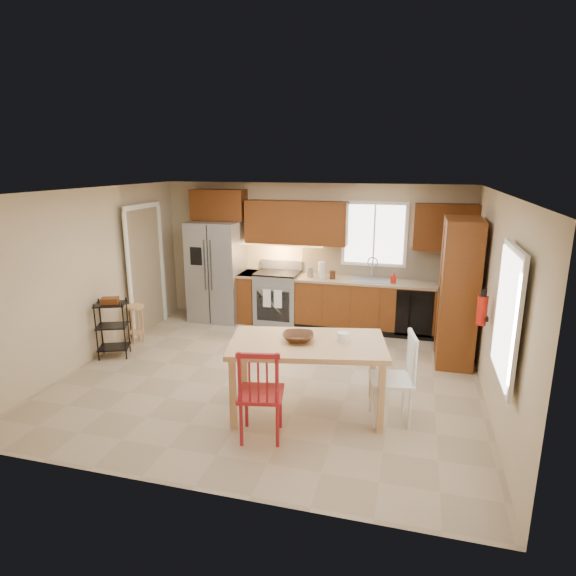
{
  "coord_description": "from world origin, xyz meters",
  "views": [
    {
      "loc": [
        1.79,
        -5.86,
        2.85
      ],
      "look_at": [
        0.12,
        0.4,
        1.15
      ],
      "focal_mm": 30.0,
      "sensor_mm": 36.0,
      "label": 1
    }
  ],
  "objects_px": {
    "range_stove": "(278,298)",
    "utility_cart": "(113,329)",
    "refrigerator": "(217,271)",
    "table_jar": "(343,339)",
    "soap_bottle": "(394,277)",
    "fire_extinguisher": "(482,310)",
    "dining_table": "(307,378)",
    "chair_white": "(391,378)",
    "table_bowl": "(298,341)",
    "pantry": "(458,292)",
    "bar_stool": "(136,324)",
    "chair_red": "(261,392)"
  },
  "relations": [
    {
      "from": "soap_bottle",
      "to": "dining_table",
      "type": "bearing_deg",
      "value": -105.17
    },
    {
      "from": "soap_bottle",
      "to": "chair_red",
      "type": "bearing_deg",
      "value": -107.72
    },
    {
      "from": "pantry",
      "to": "chair_red",
      "type": "relative_size",
      "value": 2.03
    },
    {
      "from": "range_stove",
      "to": "table_jar",
      "type": "relative_size",
      "value": 5.44
    },
    {
      "from": "range_stove",
      "to": "dining_table",
      "type": "xyz_separation_m",
      "value": [
        1.23,
        -3.03,
        -0.03
      ]
    },
    {
      "from": "pantry",
      "to": "fire_extinguisher",
      "type": "xyz_separation_m",
      "value": [
        0.2,
        -1.05,
        0.05
      ]
    },
    {
      "from": "chair_white",
      "to": "bar_stool",
      "type": "xyz_separation_m",
      "value": [
        -4.13,
        1.42,
        -0.2
      ]
    },
    {
      "from": "soap_bottle",
      "to": "chair_red",
      "type": "distance_m",
      "value": 3.8
    },
    {
      "from": "soap_bottle",
      "to": "table_jar",
      "type": "xyz_separation_m",
      "value": [
        -0.41,
        -2.84,
        -0.09
      ]
    },
    {
      "from": "fire_extinguisher",
      "to": "range_stove",
      "type": "bearing_deg",
      "value": 147.38
    },
    {
      "from": "utility_cart",
      "to": "fire_extinguisher",
      "type": "bearing_deg",
      "value": -20.92
    },
    {
      "from": "bar_stool",
      "to": "utility_cart",
      "type": "relative_size",
      "value": 0.72
    },
    {
      "from": "pantry",
      "to": "chair_white",
      "type": "bearing_deg",
      "value": -111.81
    },
    {
      "from": "chair_white",
      "to": "table_bowl",
      "type": "distance_m",
      "value": 1.12
    },
    {
      "from": "refrigerator",
      "to": "dining_table",
      "type": "distance_m",
      "value": 3.84
    },
    {
      "from": "dining_table",
      "to": "table_jar",
      "type": "bearing_deg",
      "value": 4.57
    },
    {
      "from": "range_stove",
      "to": "dining_table",
      "type": "distance_m",
      "value": 3.27
    },
    {
      "from": "refrigerator",
      "to": "pantry",
      "type": "distance_m",
      "value": 4.23
    },
    {
      "from": "pantry",
      "to": "utility_cart",
      "type": "distance_m",
      "value": 5.11
    },
    {
      "from": "range_stove",
      "to": "chair_white",
      "type": "distance_m",
      "value": 3.69
    },
    {
      "from": "soap_bottle",
      "to": "dining_table",
      "type": "height_order",
      "value": "soap_bottle"
    },
    {
      "from": "dining_table",
      "to": "utility_cart",
      "type": "xyz_separation_m",
      "value": [
        -3.18,
        0.87,
        0.01
      ]
    },
    {
      "from": "refrigerator",
      "to": "range_stove",
      "type": "distance_m",
      "value": 1.24
    },
    {
      "from": "refrigerator",
      "to": "table_jar",
      "type": "distance_m",
      "value": 3.98
    },
    {
      "from": "chair_white",
      "to": "table_jar",
      "type": "distance_m",
      "value": 0.69
    },
    {
      "from": "bar_stool",
      "to": "utility_cart",
      "type": "bearing_deg",
      "value": -103.08
    },
    {
      "from": "soap_bottle",
      "to": "table_bowl",
      "type": "relative_size",
      "value": 0.54
    },
    {
      "from": "refrigerator",
      "to": "fire_extinguisher",
      "type": "relative_size",
      "value": 5.06
    },
    {
      "from": "table_bowl",
      "to": "pantry",
      "type": "bearing_deg",
      "value": 47.74
    },
    {
      "from": "fire_extinguisher",
      "to": "bar_stool",
      "type": "xyz_separation_m",
      "value": [
        -5.13,
        0.48,
        -0.79
      ]
    },
    {
      "from": "table_bowl",
      "to": "soap_bottle",
      "type": "bearing_deg",
      "value": 72.86
    },
    {
      "from": "soap_bottle",
      "to": "fire_extinguisher",
      "type": "relative_size",
      "value": 0.53
    },
    {
      "from": "refrigerator",
      "to": "range_stove",
      "type": "xyz_separation_m",
      "value": [
        1.15,
        0.06,
        -0.45
      ]
    },
    {
      "from": "dining_table",
      "to": "chair_red",
      "type": "xyz_separation_m",
      "value": [
        -0.35,
        -0.65,
        0.09
      ]
    },
    {
      "from": "pantry",
      "to": "soap_bottle",
      "type": "bearing_deg",
      "value": 136.55
    },
    {
      "from": "soap_bottle",
      "to": "chair_white",
      "type": "distance_m",
      "value": 2.94
    },
    {
      "from": "table_bowl",
      "to": "utility_cart",
      "type": "distance_m",
      "value": 3.22
    },
    {
      "from": "table_jar",
      "to": "bar_stool",
      "type": "distance_m",
      "value": 3.86
    },
    {
      "from": "range_stove",
      "to": "chair_white",
      "type": "relative_size",
      "value": 0.89
    },
    {
      "from": "soap_bottle",
      "to": "bar_stool",
      "type": "height_order",
      "value": "soap_bottle"
    },
    {
      "from": "dining_table",
      "to": "bar_stool",
      "type": "xyz_separation_m",
      "value": [
        -3.18,
        1.47,
        -0.12
      ]
    },
    {
      "from": "refrigerator",
      "to": "table_jar",
      "type": "bearing_deg",
      "value": -45.97
    },
    {
      "from": "table_jar",
      "to": "chair_red",
      "type": "bearing_deg",
      "value": -134.03
    },
    {
      "from": "range_stove",
      "to": "utility_cart",
      "type": "distance_m",
      "value": 2.91
    },
    {
      "from": "table_bowl",
      "to": "fire_extinguisher",
      "type": "bearing_deg",
      "value": 25.81
    },
    {
      "from": "range_stove",
      "to": "table_jar",
      "type": "xyz_separation_m",
      "value": [
        1.62,
        -2.92,
        0.44
      ]
    },
    {
      "from": "chair_red",
      "to": "chair_white",
      "type": "relative_size",
      "value": 1.0
    },
    {
      "from": "pantry",
      "to": "chair_white",
      "type": "distance_m",
      "value": 2.21
    },
    {
      "from": "table_jar",
      "to": "bar_stool",
      "type": "height_order",
      "value": "table_jar"
    },
    {
      "from": "table_jar",
      "to": "utility_cart",
      "type": "distance_m",
      "value": 3.68
    }
  ]
}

